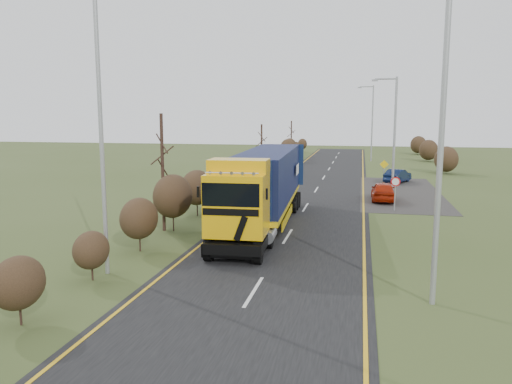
{
  "coord_description": "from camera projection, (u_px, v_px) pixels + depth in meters",
  "views": [
    {
      "loc": [
        3.42,
        -19.88,
        5.96
      ],
      "look_at": [
        -1.38,
        2.91,
        2.36
      ],
      "focal_mm": 35.0,
      "sensor_mm": 36.0,
      "label": 1
    }
  ],
  "objects": [
    {
      "name": "car_blue_sedan",
      "position": [
        398.0,
        176.0,
        44.3
      ],
      "size": [
        2.68,
        3.88,
        1.21
      ],
      "primitive_type": "imported",
      "rotation": [
        0.0,
        0.0,
        2.72
      ],
      "color": "black",
      "rests_on": "ground"
    },
    {
      "name": "streetlight_near",
      "position": [
        437.0,
        126.0,
        15.09
      ],
      "size": [
        2.15,
        0.2,
        10.15
      ],
      "color": "#9C9FA2",
      "rests_on": "ground"
    },
    {
      "name": "road",
      "position": [
        302.0,
        213.0,
        30.5
      ],
      "size": [
        8.0,
        120.0,
        0.02
      ],
      "primitive_type": "cube",
      "color": "black",
      "rests_on": "ground"
    },
    {
      "name": "car_red_hatchback",
      "position": [
        383.0,
        191.0,
        34.92
      ],
      "size": [
        1.6,
        3.97,
        1.35
      ],
      "primitive_type": "imported",
      "rotation": [
        0.0,
        0.0,
        3.14
      ],
      "color": "#A71F08",
      "rests_on": "ground"
    },
    {
      "name": "speed_sign",
      "position": [
        395.0,
        187.0,
        31.19
      ],
      "size": [
        0.59,
        0.1,
        2.14
      ],
      "color": "#9C9FA2",
      "rests_on": "ground"
    },
    {
      "name": "lorry",
      "position": [
        265.0,
        184.0,
        26.55
      ],
      "size": [
        3.06,
        14.98,
        4.15
      ],
      "rotation": [
        0.0,
        0.0,
        0.05
      ],
      "color": "black",
      "rests_on": "ground"
    },
    {
      "name": "ground",
      "position": [
        274.0,
        259.0,
        20.83
      ],
      "size": [
        160.0,
        160.0,
        0.0
      ],
      "primitive_type": "plane",
      "color": "#3A491F",
      "rests_on": "ground"
    },
    {
      "name": "lane_markings",
      "position": [
        301.0,
        214.0,
        30.2
      ],
      "size": [
        7.52,
        116.0,
        0.01
      ],
      "color": "gold",
      "rests_on": "road"
    },
    {
      "name": "layby",
      "position": [
        400.0,
        192.0,
        38.84
      ],
      "size": [
        6.0,
        18.0,
        0.02
      ],
      "primitive_type": "cube",
      "color": "#292724",
      "rests_on": "ground"
    },
    {
      "name": "streetlight_far",
      "position": [
        371.0,
        120.0,
        64.54
      ],
      "size": [
        2.07,
        0.19,
        9.75
      ],
      "color": "#9C9FA2",
      "rests_on": "ground"
    },
    {
      "name": "left_pole",
      "position": [
        101.0,
        128.0,
        18.15
      ],
      "size": [
        0.16,
        0.16,
        10.97
      ],
      "primitive_type": "cylinder",
      "color": "#9C9FA2",
      "rests_on": "ground"
    },
    {
      "name": "streetlight_mid",
      "position": [
        393.0,
        131.0,
        36.52
      ],
      "size": [
        1.86,
        0.18,
        8.71
      ],
      "color": "#9C9FA2",
      "rests_on": "ground"
    },
    {
      "name": "hedgerow",
      "position": [
        197.0,
        189.0,
        29.44
      ],
      "size": [
        2.24,
        102.04,
        6.05
      ],
      "color": "#312215",
      "rests_on": "ground"
    },
    {
      "name": "warning_board",
      "position": [
        384.0,
        169.0,
        44.16
      ],
      "size": [
        0.78,
        0.11,
        2.04
      ],
      "color": "#9C9FA2",
      "rests_on": "ground"
    }
  ]
}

